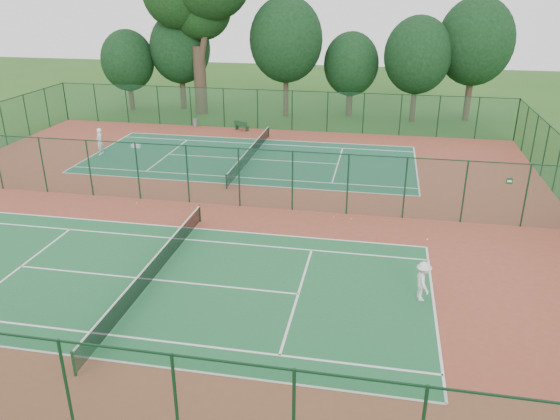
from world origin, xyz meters
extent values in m
plane|color=#29551A|center=(0.00, 0.00, 0.00)|extent=(120.00, 120.00, 0.00)
cube|color=brown|center=(0.00, 0.00, 0.01)|extent=(40.00, 36.00, 0.01)
cube|color=#1E6136|center=(0.00, -9.00, 0.01)|extent=(23.77, 10.97, 0.01)
cube|color=#1C583D|center=(0.00, 9.00, 0.01)|extent=(23.77, 10.97, 0.01)
cube|color=#1A5031|center=(0.00, 18.00, 1.75)|extent=(40.00, 0.02, 3.50)
cube|color=#123218|center=(0.00, 18.00, 3.46)|extent=(40.00, 0.05, 0.05)
cube|color=#174528|center=(0.00, -18.00, 1.75)|extent=(40.00, 0.02, 3.50)
cube|color=#12321E|center=(0.00, -18.00, 3.46)|extent=(40.00, 0.05, 0.05)
cube|color=#17462D|center=(0.00, 0.00, 1.75)|extent=(40.00, 0.02, 3.50)
cube|color=#143822|center=(0.00, 0.00, 3.46)|extent=(40.00, 0.05, 0.05)
cylinder|color=#13351D|center=(0.00, -15.40, 0.49)|extent=(0.10, 0.10, 0.97)
cylinder|color=#13351D|center=(0.00, -2.60, 0.49)|extent=(0.10, 0.10, 0.97)
cube|color=black|center=(0.00, -9.00, 0.48)|extent=(0.02, 12.80, 0.85)
cube|color=white|center=(0.00, -9.00, 0.92)|extent=(0.04, 12.80, 0.06)
cylinder|color=#11311A|center=(0.00, 2.60, 0.49)|extent=(0.10, 0.10, 0.97)
cylinder|color=#11311A|center=(0.00, 15.40, 0.49)|extent=(0.10, 0.10, 0.97)
cube|color=black|center=(0.00, 9.00, 0.48)|extent=(0.02, 12.80, 0.85)
cube|color=silver|center=(0.00, 9.00, 0.92)|extent=(0.04, 12.80, 0.06)
imported|color=white|center=(11.38, -8.46, 0.86)|extent=(0.89, 1.22, 1.69)
imported|color=white|center=(-11.38, 8.05, 1.02)|extent=(0.53, 0.76, 2.00)
cylinder|color=gray|center=(-7.19, 17.50, 0.40)|extent=(0.44, 0.44, 0.77)
cube|color=#13371B|center=(-3.27, 17.34, 0.22)|extent=(0.22, 0.37, 0.42)
cube|color=#13371B|center=(-2.25, 16.88, 0.22)|extent=(0.22, 0.37, 0.42)
cube|color=#13371B|center=(-2.76, 17.11, 0.45)|extent=(1.44, 0.93, 0.05)
cube|color=#13371B|center=(-2.84, 16.94, 0.66)|extent=(1.30, 0.62, 0.42)
cube|color=silver|center=(-9.59, 10.27, 0.15)|extent=(0.75, 0.34, 0.27)
sphere|color=#C6D531|center=(7.06, -0.72, 0.04)|extent=(0.06, 0.06, 0.06)
sphere|color=yellow|center=(8.01, -0.75, 0.05)|extent=(0.07, 0.07, 0.07)
sphere|color=#C3DF33|center=(-4.49, -0.80, 0.05)|extent=(0.07, 0.07, 0.07)
cylinder|color=#3C2B20|center=(-8.44, 23.15, 3.23)|extent=(1.18, 1.18, 6.45)
cylinder|color=#3C2B20|center=(-9.41, 23.48, 8.07)|extent=(2.19, 0.65, 6.42)
cylinder|color=#3C2B20|center=(-7.47, 22.94, 8.39)|extent=(2.04, 0.60, 6.96)
sphere|color=black|center=(-8.23, 24.01, 9.68)|extent=(5.59, 5.59, 5.59)
camera|label=1|loc=(9.32, -28.35, 11.93)|focal=35.00mm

